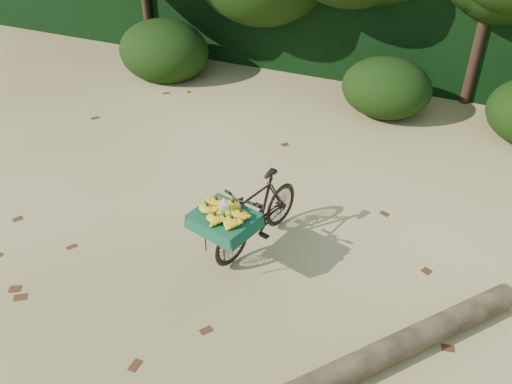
% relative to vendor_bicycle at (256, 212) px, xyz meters
% --- Properties ---
extents(ground, '(80.00, 80.00, 0.00)m').
position_rel_vendor_bicycle_xyz_m(ground, '(-0.81, -0.12, -0.49)').
color(ground, tan).
rests_on(ground, ground).
extents(vendor_bicycle, '(0.98, 1.75, 0.95)m').
position_rel_vendor_bicycle_xyz_m(vendor_bicycle, '(0.00, 0.00, 0.00)').
color(vendor_bicycle, black).
rests_on(vendor_bicycle, ground).
extents(fallen_log, '(2.51, 2.98, 0.26)m').
position_rel_vendor_bicycle_xyz_m(fallen_log, '(1.77, -1.27, -0.35)').
color(fallen_log, brown).
rests_on(fallen_log, ground).
extents(hedge_backdrop, '(26.00, 1.80, 1.80)m').
position_rel_vendor_bicycle_xyz_m(hedge_backdrop, '(-0.81, 6.18, 0.41)').
color(hedge_backdrop, black).
rests_on(hedge_backdrop, ground).
extents(bush_clumps, '(8.80, 1.70, 0.90)m').
position_rel_vendor_bicycle_xyz_m(bush_clumps, '(-0.31, 4.18, -0.04)').
color(bush_clumps, black).
rests_on(bush_clumps, ground).
extents(leaf_litter, '(7.00, 7.30, 0.01)m').
position_rel_vendor_bicycle_xyz_m(leaf_litter, '(-0.81, 0.53, -0.48)').
color(leaf_litter, '#452512').
rests_on(leaf_litter, ground).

